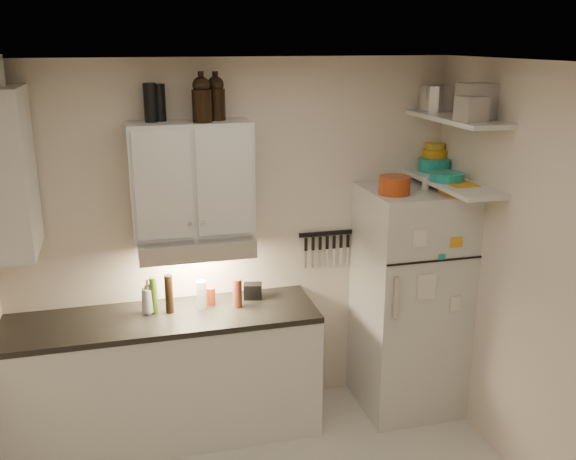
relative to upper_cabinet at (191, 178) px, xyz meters
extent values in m
cube|color=silver|center=(0.30, -1.33, 0.78)|extent=(3.20, 3.00, 0.02)
cube|color=beige|center=(0.30, 0.18, -0.53)|extent=(3.20, 0.02, 2.60)
cube|color=beige|center=(1.91, -1.33, -0.53)|extent=(0.02, 3.00, 2.60)
cube|color=silver|center=(-0.25, -0.14, -1.39)|extent=(2.10, 0.60, 0.88)
cube|color=black|center=(-0.25, -0.14, -0.93)|extent=(2.10, 0.62, 0.04)
cube|color=silver|center=(0.00, 0.00, 0.00)|extent=(0.80, 0.33, 0.75)
cube|color=silver|center=(-1.14, -0.14, 0.12)|extent=(0.33, 0.55, 1.00)
cube|color=silver|center=(0.00, -0.06, -0.44)|extent=(0.76, 0.46, 0.12)
cube|color=silver|center=(1.55, -0.18, -0.98)|extent=(0.70, 0.68, 1.70)
cube|color=silver|center=(1.75, -0.31, 0.38)|extent=(0.30, 0.95, 0.03)
cube|color=silver|center=(1.75, -0.31, -0.07)|extent=(0.30, 0.95, 0.03)
cube|color=black|center=(1.00, 0.15, -0.51)|extent=(0.42, 0.02, 0.03)
cylinder|color=#A43913|center=(1.34, -0.28, -0.06)|extent=(0.23, 0.23, 0.12)
cube|color=orange|center=(1.76, -0.41, -0.09)|extent=(0.20, 0.24, 0.08)
cylinder|color=silver|center=(1.61, -0.19, -0.08)|extent=(0.05, 0.05, 0.09)
cylinder|color=silver|center=(1.78, 0.05, 0.48)|extent=(0.33, 0.33, 0.18)
cube|color=#AAAAAD|center=(1.81, -0.46, 0.50)|extent=(0.23, 0.21, 0.23)
cube|color=#AAAAAD|center=(1.70, -0.57, 0.47)|extent=(0.18, 0.18, 0.16)
cylinder|color=teal|center=(1.79, 0.04, 0.00)|extent=(0.23, 0.23, 0.09)
cylinder|color=orange|center=(1.83, 0.11, 0.07)|extent=(0.18, 0.18, 0.06)
cylinder|color=gold|center=(1.83, 0.11, 0.12)|extent=(0.14, 0.14, 0.05)
cylinder|color=teal|center=(1.71, -0.30, -0.02)|extent=(0.30, 0.30, 0.06)
cylinder|color=black|center=(-0.18, 0.07, 0.49)|extent=(0.11, 0.11, 0.24)
cylinder|color=black|center=(-0.24, 0.03, 0.50)|extent=(0.11, 0.11, 0.25)
imported|color=silver|center=(-0.33, -0.07, -0.77)|extent=(0.12, 0.13, 0.27)
cylinder|color=brown|center=(0.27, -0.12, -0.80)|extent=(0.07, 0.07, 0.20)
cylinder|color=#4C731C|center=(-0.30, -0.08, -0.78)|extent=(0.05, 0.05, 0.26)
cylinder|color=black|center=(-0.19, -0.09, -0.77)|extent=(0.07, 0.07, 0.27)
cylinder|color=silver|center=(0.03, -0.08, -0.81)|extent=(0.07, 0.07, 0.20)
cylinder|color=#A43913|center=(0.10, -0.03, -0.84)|extent=(0.08, 0.08, 0.13)
cube|color=black|center=(0.40, 0.01, -0.85)|extent=(0.15, 0.12, 0.11)
camera|label=1|loc=(-0.44, -4.20, 0.89)|focal=40.00mm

